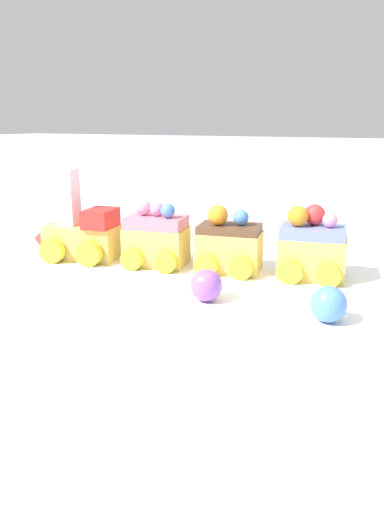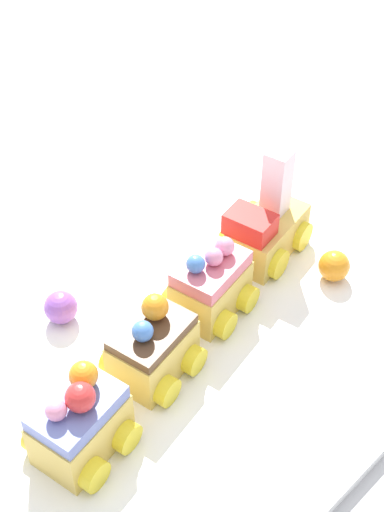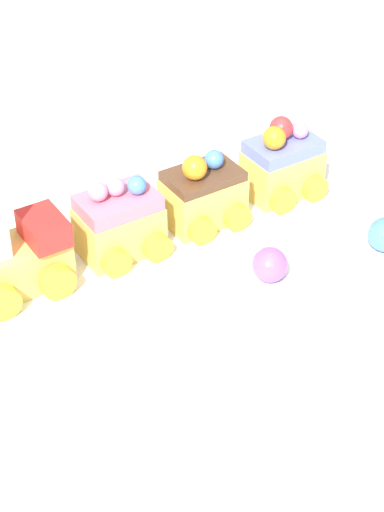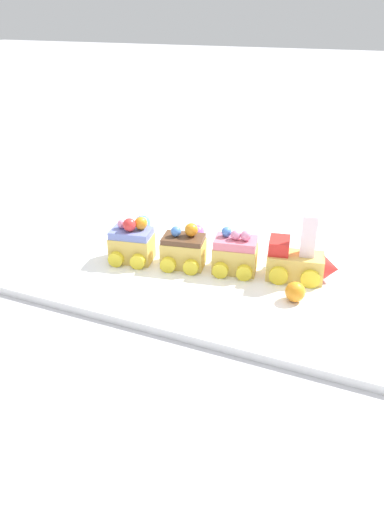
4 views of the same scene
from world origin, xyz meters
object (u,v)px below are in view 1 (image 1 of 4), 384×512
Objects in this scene: cake_train_locomotive at (77,235)px; cake_car_chocolate at (229,247)px; gumball_blue at (328,304)px; gumball_purple at (206,285)px; cake_car_blueberry at (312,250)px; gumball_orange at (106,234)px; cake_car_strawberry at (156,241)px.

cake_train_locomotive is 0.19m from cake_car_chocolate.
cake_train_locomotive is 3.76× the size of gumball_blue.
gumball_blue is at bearing 132.28° from cake_car_chocolate.
gumball_blue is 0.11m from gumball_purple.
cake_car_blueberry is at bearing -69.23° from gumball_blue.
cake_train_locomotive reaches higher than gumball_orange.
cake_train_locomotive is at bearing 0.01° from cake_car_strawberry.
gumball_blue is (-0.32, 0.13, 0.00)m from gumball_orange.
cake_car_strawberry is at bearing -38.96° from gumball_purple.
cake_car_blueberry is 0.13m from gumball_purple.
gumball_purple is at bearing 130.19° from cake_car_strawberry.
cake_car_strawberry is at bearing -0.18° from cake_car_chocolate.
cake_train_locomotive is at bearing 98.35° from gumball_orange.
cake_train_locomotive reaches higher than gumball_purple.
cake_car_strawberry is 1.00× the size of cake_car_chocolate.
cake_car_strawberry is (-0.10, -0.02, -0.00)m from cake_train_locomotive.
gumball_orange is 0.98× the size of gumball_purple.
cake_car_blueberry reaches higher than cake_car_strawberry.
cake_car_blueberry is at bearing -179.85° from cake_car_chocolate.
cake_car_chocolate is 2.49× the size of gumball_blue.
cake_car_blueberry is at bearing 179.99° from cake_car_strawberry.
gumball_blue is at bearing 157.81° from cake_train_locomotive.
cake_car_blueberry is 2.52× the size of gumball_blue.
gumball_blue is at bearing 99.92° from cake_car_blueberry.
gumball_orange and gumball_purple have the same top height.
gumball_blue is at bearing 157.34° from gumball_orange.
gumball_blue is at bearing -179.41° from gumball_purple.
cake_car_blueberry reaches higher than gumball_orange.
cake_car_strawberry reaches higher than gumball_purple.
cake_car_chocolate is 0.99× the size of cake_car_blueberry.
gumball_orange is 0.25m from gumball_purple.
gumball_orange is (0.11, -0.05, -0.01)m from cake_car_strawberry.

